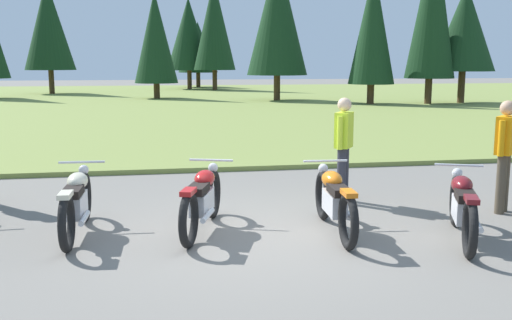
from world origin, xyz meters
TOP-DOWN VIEW (x-y plane):
  - ground_plane at (0.00, 0.00)m, footprint 140.00×140.00m
  - grass_moorland at (0.00, 26.59)m, footprint 80.00×44.00m
  - forest_treeline at (2.62, 31.79)m, footprint 28.82×25.87m
  - motorcycle_cream at (-2.37, 0.50)m, footprint 0.62×2.10m
  - motorcycle_red at (-0.76, 0.38)m, footprint 0.86×2.03m
  - motorcycle_orange at (0.94, 0.01)m, footprint 0.62×2.10m
  - motorcycle_maroon at (2.41, -0.60)m, footprint 0.97×1.98m
  - rider_near_row_end at (1.60, 1.67)m, footprint 0.38×0.47m
  - rider_in_hivis_vest at (3.72, 0.59)m, footprint 0.43×0.41m

SIDE VIEW (x-z plane):
  - ground_plane at x=0.00m, z-range 0.00..0.00m
  - grass_moorland at x=0.00m, z-range 0.00..0.10m
  - motorcycle_cream at x=-2.37m, z-range 0.00..0.88m
  - motorcycle_red at x=-0.76m, z-range 0.00..0.88m
  - motorcycle_orange at x=0.94m, z-range 0.00..0.88m
  - motorcycle_maroon at x=2.41m, z-range 0.00..0.88m
  - rider_near_row_end at x=1.60m, z-range 0.11..1.78m
  - rider_in_hivis_vest at x=3.72m, z-range 0.11..1.78m
  - forest_treeline at x=2.62m, z-range 0.00..8.90m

